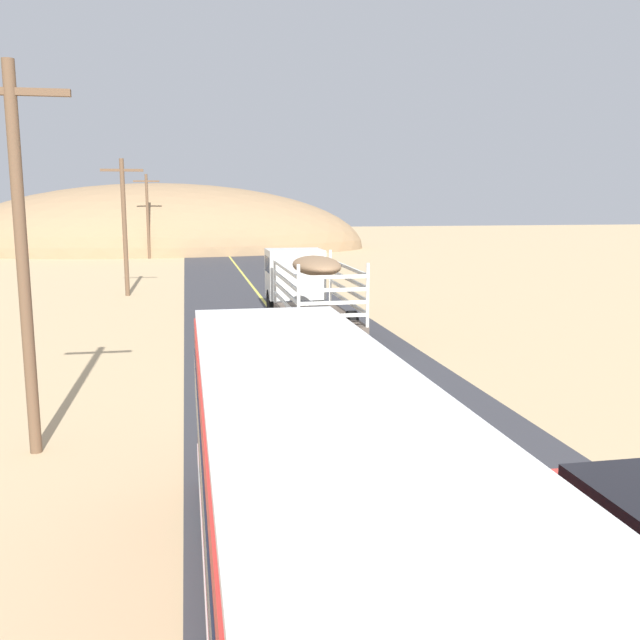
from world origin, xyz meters
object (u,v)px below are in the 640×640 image
power_pole_near (22,250)px  power_pole_mid (124,223)px  livestock_truck (302,279)px  power_pole_far (148,213)px  bus (312,498)px

power_pole_near → power_pole_mid: 24.13m
livestock_truck → power_pole_near: size_ratio=1.25×
power_pole_near → power_pole_far: 48.26m
bus → power_pole_near: 8.78m
bus → power_pole_near: bearing=122.5°
power_pole_near → power_pole_far: (0.00, 48.25, -0.27)m
power_pole_far → power_pole_near: bearing=-90.0°
power_pole_near → livestock_truck: bearing=61.1°
power_pole_near → power_pole_mid: size_ratio=1.07×
livestock_truck → power_pole_far: power_pole_far is taller
livestock_truck → power_pole_mid: size_ratio=1.34×
power_pole_near → power_pole_far: power_pole_near is taller
bus → power_pole_near: size_ratio=1.28×
livestock_truck → power_pole_far: bearing=103.4°
bus → power_pole_near: (-4.54, 7.11, 2.44)m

